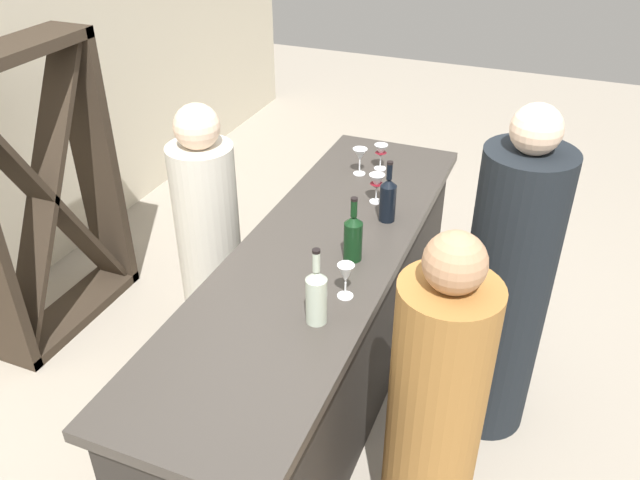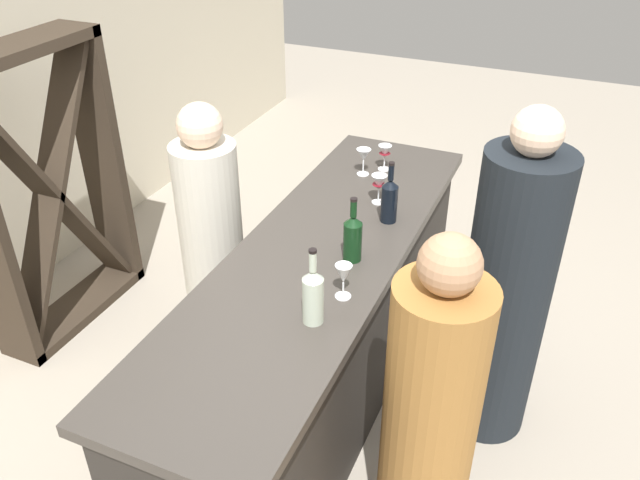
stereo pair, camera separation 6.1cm
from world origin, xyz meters
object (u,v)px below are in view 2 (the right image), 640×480
at_px(wine_bottle_leftmost_clear_pale, 313,295).
at_px(person_center_guest, 430,415).
at_px(wine_bottle_second_left_dark_green, 353,237).
at_px(person_right_guest, 212,242).
at_px(wine_bottle_center_near_black, 389,199).
at_px(wine_glass_near_center, 379,184).
at_px(wine_glass_near_right, 384,152).
at_px(person_left_guest, 506,296).
at_px(wine_glass_near_left, 343,275).
at_px(wine_rack, 49,194).
at_px(wine_glass_far_left, 364,156).

distance_m(wine_bottle_leftmost_clear_pale, person_center_guest, 0.63).
xyz_separation_m(wine_bottle_second_left_dark_green, person_right_guest, (0.22, 0.87, -0.37)).
height_order(wine_bottle_center_near_black, wine_glass_near_center, wine_bottle_center_near_black).
bearing_deg(wine_bottle_second_left_dark_green, person_center_guest, -133.97).
bearing_deg(wine_glass_near_right, wine_bottle_second_left_dark_green, -169.78).
distance_m(wine_bottle_second_left_dark_green, person_left_guest, 0.75).
distance_m(wine_glass_near_left, person_right_guest, 1.11).
distance_m(wine_glass_near_right, person_center_guest, 1.58).
distance_m(wine_rack, wine_bottle_center_near_black, 1.88).
bearing_deg(wine_glass_near_center, wine_bottle_center_near_black, -145.77).
bearing_deg(person_right_guest, wine_bottle_leftmost_clear_pale, -25.40).
bearing_deg(wine_bottle_center_near_black, wine_glass_near_right, 21.11).
height_order(wine_bottle_second_left_dark_green, person_center_guest, person_center_guest).
distance_m(wine_bottle_leftmost_clear_pale, wine_bottle_second_left_dark_green, 0.45).
bearing_deg(wine_rack, person_left_guest, -86.34).
distance_m(wine_glass_far_left, person_center_guest, 1.54).
distance_m(wine_bottle_leftmost_clear_pale, person_left_guest, 0.98).
bearing_deg(person_center_guest, wine_bottle_leftmost_clear_pale, -24.47).
bearing_deg(wine_glass_near_center, wine_bottle_second_left_dark_green, -173.19).
height_order(wine_rack, wine_glass_far_left, wine_rack).
bearing_deg(person_right_guest, wine_bottle_second_left_dark_green, -2.32).
bearing_deg(person_center_guest, wine_glass_far_left, -79.73).
height_order(wine_rack, person_center_guest, wine_rack).
distance_m(wine_glass_near_right, person_right_guest, 1.05).
height_order(wine_glass_near_right, wine_glass_far_left, wine_glass_far_left).
relative_size(person_left_guest, person_center_guest, 1.13).
relative_size(wine_glass_near_left, wine_glass_near_right, 1.06).
distance_m(wine_bottle_center_near_black, wine_glass_near_center, 0.18).
bearing_deg(wine_rack, person_right_guest, -81.83).
height_order(wine_bottle_center_near_black, person_left_guest, person_left_guest).
xyz_separation_m(wine_bottle_second_left_dark_green, wine_glass_near_left, (-0.27, -0.06, -0.01)).
xyz_separation_m(wine_glass_near_center, wine_glass_far_left, (0.27, 0.18, 0.00)).
relative_size(wine_glass_far_left, person_center_guest, 0.10).
bearing_deg(wine_rack, person_center_guest, -103.85).
distance_m(wine_bottle_leftmost_clear_pale, wine_glass_near_right, 1.36).
distance_m(wine_glass_near_left, person_left_guest, 0.82).
xyz_separation_m(person_center_guest, person_right_guest, (0.71, 1.38, 0.00)).
relative_size(wine_bottle_leftmost_clear_pale, wine_glass_near_left, 2.13).
bearing_deg(person_left_guest, wine_glass_near_center, -34.25).
height_order(wine_bottle_second_left_dark_green, wine_glass_near_left, wine_bottle_second_left_dark_green).
xyz_separation_m(wine_rack, wine_glass_near_center, (0.45, -1.74, 0.21)).
relative_size(wine_bottle_second_left_dark_green, wine_glass_near_left, 1.98).
bearing_deg(person_center_guest, person_left_guest, -120.80).
relative_size(wine_rack, wine_glass_near_center, 10.78).
distance_m(wine_bottle_center_near_black, person_left_guest, 0.69).
bearing_deg(wine_bottle_leftmost_clear_pale, wine_glass_near_center, 4.60).
height_order(wine_glass_near_right, person_center_guest, person_center_guest).
relative_size(wine_glass_near_center, wine_glass_far_left, 1.03).
bearing_deg(wine_glass_far_left, wine_bottle_center_near_black, -146.00).
distance_m(wine_bottle_second_left_dark_green, person_center_guest, 0.80).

